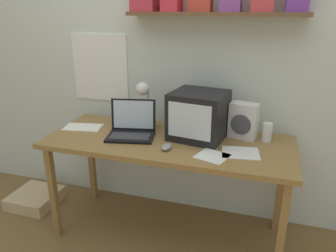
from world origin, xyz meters
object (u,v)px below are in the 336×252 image
at_px(computer_mouse, 167,147).
at_px(space_heater, 243,121).
at_px(laptop, 132,127).
at_px(open_notebook, 212,156).
at_px(crt_monitor, 199,115).
at_px(printed_handout, 83,127).
at_px(desk_lamp, 144,96).
at_px(floor_cushion, 35,198).
at_px(juice_glass, 267,133).
at_px(corner_desk, 168,149).
at_px(loose_paper_near_monitor, 241,153).

bearing_deg(computer_mouse, space_heater, 37.78).
xyz_separation_m(laptop, open_notebook, (0.60, -0.18, -0.06)).
relative_size(crt_monitor, laptop, 1.10).
bearing_deg(computer_mouse, open_notebook, -4.09).
xyz_separation_m(space_heater, printed_handout, (-1.16, -0.15, -0.12)).
height_order(desk_lamp, floor_cushion, desk_lamp).
xyz_separation_m(juice_glass, space_heater, (-0.16, 0.01, 0.07)).
height_order(juice_glass, open_notebook, juice_glass).
bearing_deg(computer_mouse, juice_glass, 28.59).
xyz_separation_m(space_heater, floor_cushion, (-1.67, -0.18, -0.81)).
distance_m(crt_monitor, space_heater, 0.31).
bearing_deg(corner_desk, printed_handout, 176.28).
bearing_deg(laptop, printed_handout, 163.80).
xyz_separation_m(corner_desk, floor_cushion, (-1.19, 0.01, -0.63)).
relative_size(corner_desk, open_notebook, 7.49).
bearing_deg(desk_lamp, corner_desk, -17.46).
bearing_deg(laptop, juice_glass, -1.44).
bearing_deg(computer_mouse, desk_lamp, 129.93).
relative_size(desk_lamp, floor_cushion, 0.95).
height_order(desk_lamp, printed_handout, desk_lamp).
bearing_deg(floor_cushion, space_heater, 6.10).
distance_m(juice_glass, computer_mouse, 0.68).
height_order(corner_desk, laptop, laptop).
bearing_deg(floor_cushion, loose_paper_near_monitor, -2.86).
bearing_deg(printed_handout, space_heater, 7.24).
bearing_deg(loose_paper_near_monitor, space_heater, 93.21).
height_order(corner_desk, crt_monitor, crt_monitor).
relative_size(juice_glass, open_notebook, 0.57).
xyz_separation_m(desk_lamp, computer_mouse, (0.28, -0.33, -0.23)).
height_order(juice_glass, computer_mouse, juice_glass).
height_order(corner_desk, juice_glass, juice_glass).
bearing_deg(computer_mouse, corner_desk, 104.12).
height_order(open_notebook, floor_cushion, open_notebook).
relative_size(corner_desk, juice_glass, 13.19).
bearing_deg(desk_lamp, space_heater, 20.55).
bearing_deg(space_heater, open_notebook, -98.12).
bearing_deg(juice_glass, crt_monitor, -171.32).
bearing_deg(laptop, corner_desk, -14.46).
height_order(juice_glass, printed_handout, juice_glass).
relative_size(desk_lamp, computer_mouse, 3.20).
distance_m(desk_lamp, loose_paper_near_monitor, 0.81).
bearing_deg(open_notebook, corner_desk, 152.92).
bearing_deg(crt_monitor, loose_paper_near_monitor, -21.83).
bearing_deg(juice_glass, space_heater, 175.39).
distance_m(computer_mouse, printed_handout, 0.74).
bearing_deg(printed_handout, laptop, -4.41).
distance_m(laptop, loose_paper_near_monitor, 0.77).
relative_size(laptop, space_heater, 1.47).
xyz_separation_m(computer_mouse, open_notebook, (0.30, -0.02, -0.01)).
xyz_separation_m(crt_monitor, printed_handout, (-0.86, -0.06, -0.16)).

